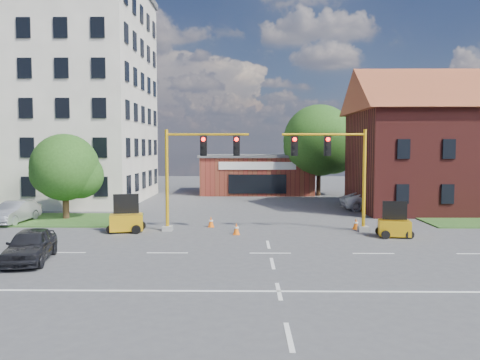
{
  "coord_description": "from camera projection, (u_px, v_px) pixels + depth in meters",
  "views": [
    {
      "loc": [
        -1.17,
        -22.37,
        5.14
      ],
      "look_at": [
        -1.59,
        10.0,
        2.85
      ],
      "focal_mm": 35.0,
      "sensor_mm": 36.0,
      "label": 1
    }
  ],
  "objects": [
    {
      "name": "office_block",
      "position": [
        47.0,
        92.0,
        44.03
      ],
      "size": [
        18.4,
        15.4,
        20.6
      ],
      "color": "beige",
      "rests_on": "ground"
    },
    {
      "name": "tree_nw_front",
      "position": [
        69.0,
        170.0,
        33.13
      ],
      "size": [
        4.98,
        4.74,
        6.08
      ],
      "color": "#3B2815",
      "rests_on": "ground"
    },
    {
      "name": "lane_markings",
      "position": [
        274.0,
        269.0,
        19.66
      ],
      "size": [
        60.0,
        36.0,
        0.01
      ],
      "primitive_type": null,
      "color": "white",
      "rests_on": "ground"
    },
    {
      "name": "pickup_white",
      "position": [
        374.0,
        201.0,
        38.2
      ],
      "size": [
        5.62,
        3.0,
        1.5
      ],
      "primitive_type": "imported",
      "rotation": [
        0.0,
        0.0,
        1.67
      ],
      "color": "white",
      "rests_on": "ground"
    },
    {
      "name": "cone_d",
      "position": [
        391.0,
        223.0,
        29.5
      ],
      "size": [
        0.4,
        0.4,
        0.7
      ],
      "color": "orange",
      "rests_on": "ground"
    },
    {
      "name": "signal_mast_east",
      "position": [
        337.0,
        167.0,
        28.3
      ],
      "size": [
        5.3,
        0.6,
        6.2
      ],
      "color": "gray",
      "rests_on": "ground"
    },
    {
      "name": "cone_c",
      "position": [
        356.0,
        224.0,
        29.26
      ],
      "size": [
        0.4,
        0.4,
        0.7
      ],
      "color": "orange",
      "rests_on": "ground"
    },
    {
      "name": "sedan_dark",
      "position": [
        30.0,
        245.0,
        20.99
      ],
      "size": [
        2.51,
        4.57,
        1.47
      ],
      "primitive_type": "imported",
      "rotation": [
        0.0,
        0.0,
        0.19
      ],
      "color": "black",
      "rests_on": "ground"
    },
    {
      "name": "tree_large",
      "position": [
        322.0,
        143.0,
        49.18
      ],
      "size": [
        7.88,
        7.5,
        9.59
      ],
      "color": "#3B2815",
      "rests_on": "ground"
    },
    {
      "name": "trailer_east",
      "position": [
        394.0,
        226.0,
        26.7
      ],
      "size": [
        1.9,
        1.43,
        1.96
      ],
      "rotation": [
        0.0,
        0.0,
        -0.17
      ],
      "color": "yellow",
      "rests_on": "ground"
    },
    {
      "name": "trailer_west",
      "position": [
        126.0,
        221.0,
        28.29
      ],
      "size": [
        2.19,
        1.71,
        2.21
      ],
      "rotation": [
        0.0,
        0.0,
        0.24
      ],
      "color": "yellow",
      "rests_on": "ground"
    },
    {
      "name": "signal_mast_west",
      "position": [
        194.0,
        167.0,
        28.42
      ],
      "size": [
        5.3,
        0.6,
        6.2
      ],
      "color": "gray",
      "rests_on": "ground"
    },
    {
      "name": "cone_b",
      "position": [
        211.0,
        222.0,
        30.01
      ],
      "size": [
        0.4,
        0.4,
        0.7
      ],
      "color": "orange",
      "rests_on": "ground"
    },
    {
      "name": "cone_a",
      "position": [
        236.0,
        229.0,
        27.45
      ],
      "size": [
        0.4,
        0.4,
        0.7
      ],
      "color": "orange",
      "rests_on": "ground"
    },
    {
      "name": "ground",
      "position": [
        270.0,
        253.0,
        22.66
      ],
      "size": [
        120.0,
        120.0,
        0.0
      ],
      "primitive_type": "plane",
      "color": "#464649",
      "rests_on": "ground"
    },
    {
      "name": "sedan_silver_front",
      "position": [
        15.0,
        212.0,
        31.6
      ],
      "size": [
        1.79,
        4.54,
        1.47
      ],
      "primitive_type": "imported",
      "rotation": [
        0.0,
        0.0,
        -0.05
      ],
      "color": "#AAAEB2",
      "rests_on": "ground"
    },
    {
      "name": "brick_shop",
      "position": [
        256.0,
        174.0,
        52.41
      ],
      "size": [
        12.4,
        8.4,
        4.3
      ],
      "color": "maroon",
      "rests_on": "ground"
    }
  ]
}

